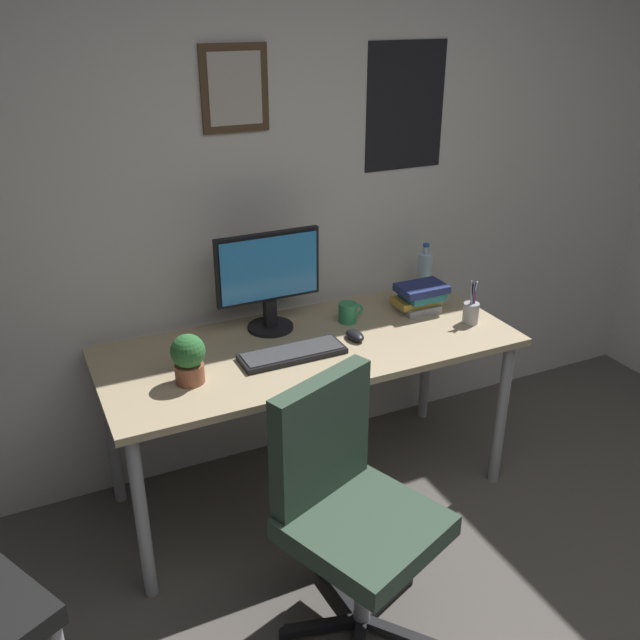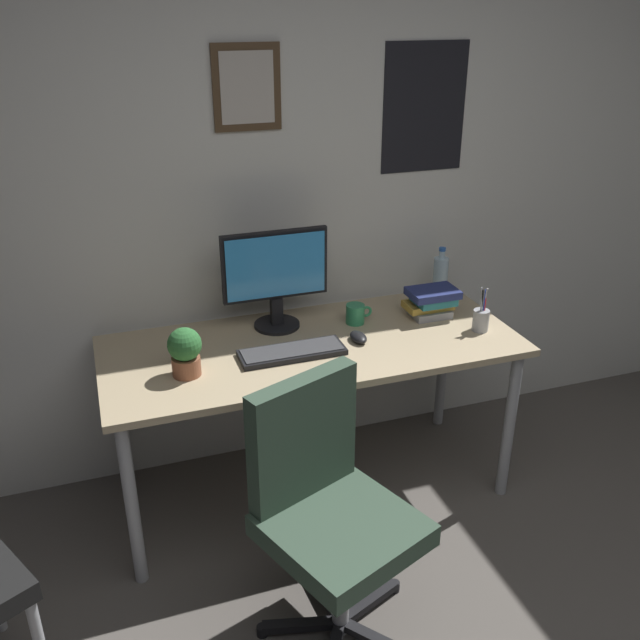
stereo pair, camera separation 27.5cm
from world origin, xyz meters
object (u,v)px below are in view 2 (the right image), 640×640
pen_cup (481,319)px  water_bottle (440,277)px  office_chair (326,502)px  book_stack_left (431,301)px  potted_plant (185,350)px  monitor (275,275)px  coffee_mug_near (356,314)px  keyboard (292,352)px  computer_mouse (358,337)px

pen_cup → water_bottle: bearing=89.3°
office_chair → book_stack_left: bearing=45.6°
water_bottle → potted_plant: 1.32m
monitor → book_stack_left: size_ratio=2.04×
water_bottle → coffee_mug_near: size_ratio=2.10×
office_chair → keyboard: office_chair is taller
water_bottle → pen_cup: (-0.00, -0.39, -0.05)m
pen_cup → coffee_mug_near: bearing=152.8°
monitor → pen_cup: 0.91m
keyboard → potted_plant: size_ratio=2.21×
monitor → water_bottle: bearing=3.8°
computer_mouse → book_stack_left: (0.41, 0.13, 0.05)m
coffee_mug_near → pen_cup: (0.48, -0.25, 0.01)m
pen_cup → book_stack_left: size_ratio=0.89×
office_chair → potted_plant: 0.78m
monitor → keyboard: (-0.02, -0.28, -0.23)m
keyboard → book_stack_left: size_ratio=1.91×
monitor → water_bottle: 0.84m
computer_mouse → potted_plant: size_ratio=0.56×
office_chair → computer_mouse: 0.81m
coffee_mug_near → potted_plant: bearing=-164.1°
computer_mouse → book_stack_left: bearing=18.0°
potted_plant → water_bottle: bearing=15.9°
office_chair → monitor: size_ratio=2.07×
office_chair → coffee_mug_near: size_ratio=7.88×
monitor → potted_plant: size_ratio=2.36×
computer_mouse → potted_plant: 0.74m
keyboard → water_bottle: water_bottle is taller
pen_cup → book_stack_left: (-0.13, 0.21, 0.02)m
computer_mouse → pen_cup: (0.54, -0.08, 0.04)m
water_bottle → office_chair: bearing=-133.3°
computer_mouse → coffee_mug_near: (0.06, 0.17, 0.03)m
keyboard → computer_mouse: 0.30m
office_chair → pen_cup: pen_cup is taller
monitor → book_stack_left: 0.72m
monitor → potted_plant: (-0.44, -0.31, -0.13)m
pen_cup → computer_mouse: bearing=171.9°
keyboard → water_bottle: (0.84, 0.34, 0.09)m
book_stack_left → keyboard: bearing=-167.2°
potted_plant → pen_cup: 1.27m
book_stack_left → water_bottle: bearing=52.3°
office_chair → computer_mouse: office_chair is taller
coffee_mug_near → potted_plant: 0.82m
computer_mouse → water_bottle: (0.54, 0.31, 0.09)m
keyboard → coffee_mug_near: size_ratio=3.57×
office_chair → water_bottle: (0.92, 0.98, 0.33)m
water_bottle → pen_cup: 0.39m
keyboard → computer_mouse: computer_mouse is taller
monitor → book_stack_left: (0.69, -0.12, -0.17)m
pen_cup → monitor: bearing=158.1°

